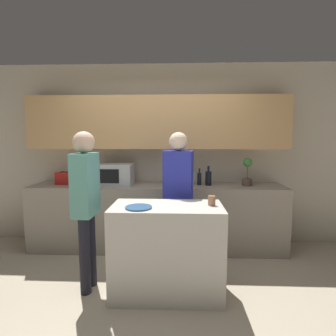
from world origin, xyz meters
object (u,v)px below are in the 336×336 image
bottle_1 (199,179)px  person_center (86,197)px  bottle_2 (208,178)px  toaster (66,178)px  plate_on_island (139,207)px  bottle_0 (192,178)px  person_left (178,189)px  cup_0 (212,201)px  potted_plant (247,172)px  microwave (115,174)px

bottle_1 → person_center: 1.67m
bottle_2 → person_center: size_ratio=0.17×
toaster → plate_on_island: (1.26, -1.25, -0.08)m
bottle_2 → plate_on_island: 1.49m
bottle_0 → person_left: 0.66m
bottle_2 → bottle_0: bearing=171.8°
bottle_0 → cup_0: bottle_0 is taller
cup_0 → potted_plant: bearing=60.2°
bottle_1 → person_center: bearing=-138.4°
bottle_2 → person_center: bearing=-141.5°
cup_0 → person_left: (-0.34, 0.51, 0.02)m
microwave → bottle_1: bearing=0.6°
potted_plant → cup_0: size_ratio=4.09×
person_left → plate_on_island: bearing=71.2°
bottle_2 → cup_0: (-0.09, -1.11, -0.06)m
bottle_2 → person_left: (-0.43, -0.60, -0.04)m
cup_0 → person_left: size_ratio=0.06×
microwave → person_left: (0.92, -0.60, -0.09)m
potted_plant → bottle_2: bearing=-179.9°
person_left → bottle_0: bearing=-96.3°
bottle_0 → bottle_1: bearing=-11.2°
bottle_0 → person_center: bearing=-135.6°
microwave → potted_plant: bearing=0.0°
bottle_1 → plate_on_island: size_ratio=0.93×
bottle_1 → bottle_0: bearing=168.8°
bottle_0 → plate_on_island: bottle_0 is taller
plate_on_island → person_center: 0.59m
potted_plant → cup_0: 1.29m
potted_plant → plate_on_island: 1.85m
bottle_1 → person_center: person_center is taller
microwave → plate_on_island: microwave is taller
bottle_2 → cup_0: bearing=-94.6°
cup_0 → person_center: person_center is taller
toaster → person_center: size_ratio=0.16×
toaster → bottle_1: size_ratio=1.07×
potted_plant → person_center: size_ratio=0.24×
microwave → bottle_0: size_ratio=1.94×
plate_on_island → person_left: bearing=59.6°
microwave → toaster: bearing=179.9°
potted_plant → toaster: bearing=180.0°
plate_on_island → bottle_2: bearing=57.0°
microwave → toaster: microwave is taller
bottle_0 → bottle_2: size_ratio=0.97×
person_left → person_center: bearing=39.3°
toaster → person_left: 1.74m
bottle_0 → microwave: bearing=-178.3°
microwave → cup_0: (1.26, -1.11, -0.10)m
microwave → toaster: 0.72m
bottle_2 → cup_0: bottle_2 is taller
bottle_1 → bottle_2: 0.13m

